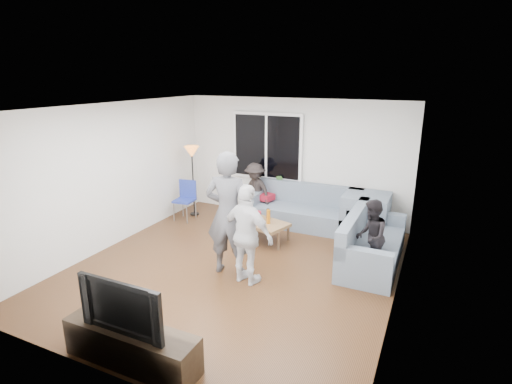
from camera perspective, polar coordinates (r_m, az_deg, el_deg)
The scene contains 30 objects.
floor at distance 6.75m, azimuth -2.97°, elevation -10.80°, with size 5.00×5.50×0.04m, color #56351C.
ceiling at distance 6.02m, azimuth -3.34°, elevation 12.17°, with size 5.00×5.50×0.04m, color white.
wall_back at distance 8.72m, azimuth 5.43°, elevation 4.68°, with size 5.00×0.04×2.60m, color silver.
wall_front at distance 4.18m, azimuth -21.47°, elevation -9.75°, with size 5.00×0.04×2.60m, color silver.
wall_left at distance 7.73m, azimuth -19.90°, elevation 2.24°, with size 0.04×5.50×2.60m, color silver.
wall_right at distance 5.59m, azimuth 20.39°, elevation -3.06°, with size 0.04×5.50×2.60m, color silver.
window_frame at distance 8.82m, azimuth 1.60°, elevation 6.53°, with size 1.62×0.06×1.47m, color white.
window_glass at distance 8.78m, azimuth 1.49°, elevation 6.49°, with size 1.50×0.02×1.35m, color black.
window_mullion at distance 8.77m, azimuth 1.47°, elevation 6.48°, with size 0.05×0.03×1.35m, color white.
radiator at distance 9.08m, azimuth 1.44°, elevation -1.24°, with size 1.30×0.12×0.62m, color silver.
potted_plant at distance 8.80m, azimuth 3.32°, elevation 1.38°, with size 0.18×0.15×0.33m, color #3A6C2B.
vase at distance 9.03m, azimuth 0.01°, elevation 1.33°, with size 0.18×0.18×0.18m, color white.
sofa_back_section at distance 8.36m, azimuth 6.83°, elevation -2.09°, with size 2.30×0.85×0.85m, color slate, non-canonical shape.
sofa_right_section at distance 6.97m, azimuth 16.41°, elevation -6.53°, with size 0.85×2.00×0.85m, color slate, non-canonical shape.
sofa_corner at distance 8.09m, azimuth 15.37°, elevation -3.23°, with size 0.85×0.85×0.85m, color slate.
cushion_yellow at distance 8.76m, azimuth -0.89°, elevation -0.54°, with size 0.38×0.32×0.14m, color #BC791B.
cushion_red at distance 8.70m, azimuth 1.26°, elevation -0.66°, with size 0.36×0.30×0.13m, color maroon.
coffee_table at distance 7.66m, azimuth 0.45°, elevation -5.54°, with size 1.10×0.60×0.40m, color olive.
pitcher at distance 7.59m, azimuth 0.12°, elevation -3.43°, with size 0.17×0.17×0.17m, color maroon.
side_chair at distance 8.79m, azimuth -10.20°, elevation -1.27°, with size 0.40×0.40×0.86m, color navy, non-canonical shape.
floor_lamp at distance 8.99m, azimuth -8.97°, elevation 1.50°, with size 0.32×0.32×1.56m, color orange, non-canonical shape.
player_left at distance 6.21m, azimuth -4.00°, elevation -3.12°, with size 0.72×0.47×1.98m, color #444449.
player_right at distance 5.96m, azimuth -1.26°, elevation -6.17°, with size 0.91×0.38×1.55m, color silver.
spectator_right at distance 6.59m, azimuth 16.07°, elevation -6.16°, with size 0.59×0.46×1.21m, color black.
spectator_back at distance 8.73m, azimuth -0.14°, elevation 0.17°, with size 0.80×0.46×1.24m, color black.
tv_console at distance 4.87m, azimuth -17.33°, elevation -20.20°, with size 1.60×0.40×0.44m, color #2F2317.
television at distance 4.58m, azimuth -17.90°, elevation -14.89°, with size 1.06×0.14×0.61m, color black.
bottle_c at distance 7.69m, azimuth 1.73°, elevation -3.10°, with size 0.07×0.07×0.19m, color black.
bottle_d at distance 7.41m, azimuth 1.78°, elevation -3.56°, with size 0.07×0.07×0.26m, color orange.
bottle_b at distance 7.49m, azimuth -1.13°, elevation -3.53°, with size 0.08×0.08×0.21m, color #269B1C.
Camera 1 is at (2.83, -5.29, 3.06)m, focal length 28.01 mm.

